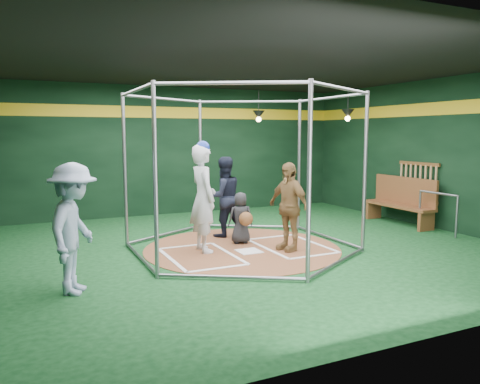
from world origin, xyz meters
name	(u,v)px	position (x,y,z in m)	size (l,w,h in m)	color
room_shell	(242,158)	(0.00, 0.01, 1.75)	(10.10, 9.10, 3.53)	#0C3414
clay_disc	(242,248)	(0.00, 0.00, 0.01)	(3.80, 3.80, 0.01)	brown
home_plate	(249,251)	(0.00, -0.30, 0.02)	(0.43, 0.43, 0.01)	white
batter_box_left	(201,256)	(-0.95, -0.25, 0.02)	(1.17, 1.77, 0.01)	white
batter_box_right	(291,246)	(0.95, -0.25, 0.02)	(1.17, 1.77, 0.01)	white
batting_cage	(242,172)	(0.00, 0.00, 1.50)	(4.05, 4.67, 3.00)	gray
bat_rack	(418,182)	(4.93, 0.40, 1.05)	(0.07, 1.25, 0.98)	brown
pendant_lamp_near	(259,115)	(2.20, 3.60, 2.74)	(0.34, 0.34, 0.90)	black
pendant_lamp_far	(348,114)	(4.00, 2.00, 2.74)	(0.34, 0.34, 0.90)	black
batter_figure	(203,197)	(-0.76, 0.10, 1.04)	(0.49, 0.74, 2.08)	silver
visitor_leopard	(288,206)	(0.74, -0.49, 0.85)	(0.98, 0.41, 1.68)	#AC8349
catcher_figure	(241,218)	(0.16, 0.38, 0.53)	(0.57, 0.61, 1.04)	black
umpire	(224,197)	(0.10, 1.15, 0.87)	(0.84, 0.65, 1.72)	black
bystander_blue	(74,229)	(-3.20, -1.31, 0.92)	(1.18, 0.68, 1.83)	#95A8C6
dugout_bench	(401,200)	(4.64, 0.62, 0.60)	(0.47, 2.00, 1.17)	brown
steel_railing	(438,206)	(4.55, -0.58, 0.62)	(0.05, 1.08, 0.93)	slate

